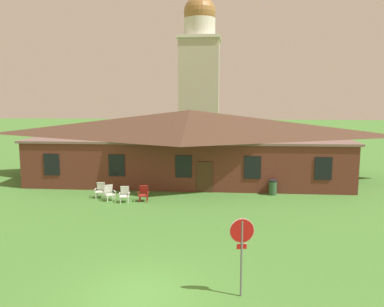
{
  "coord_description": "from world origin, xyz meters",
  "views": [
    {
      "loc": [
        2.7,
        -11.68,
        6.38
      ],
      "look_at": [
        1.02,
        8.52,
        3.43
      ],
      "focal_mm": 36.49,
      "sensor_mm": 36.0,
      "label": 1
    }
  ],
  "objects_px": {
    "trash_bin": "(273,187)",
    "lawn_chair_near_door": "(109,192)",
    "stop_sign": "(242,241)",
    "lawn_chair_by_porch": "(100,190)",
    "lawn_chair_middle": "(144,193)",
    "lawn_chair_left_end": "(125,194)"
  },
  "relations": [
    {
      "from": "stop_sign",
      "to": "lawn_chair_near_door",
      "type": "height_order",
      "value": "stop_sign"
    },
    {
      "from": "stop_sign",
      "to": "lawn_chair_near_door",
      "type": "relative_size",
      "value": 2.71
    },
    {
      "from": "lawn_chair_by_porch",
      "to": "lawn_chair_left_end",
      "type": "distance_m",
      "value": 2.05
    },
    {
      "from": "trash_bin",
      "to": "lawn_chair_left_end",
      "type": "bearing_deg",
      "value": -164.68
    },
    {
      "from": "stop_sign",
      "to": "lawn_chair_left_end",
      "type": "distance_m",
      "value": 12.82
    },
    {
      "from": "lawn_chair_middle",
      "to": "lawn_chair_by_porch",
      "type": "bearing_deg",
      "value": 168.03
    },
    {
      "from": "trash_bin",
      "to": "lawn_chair_by_porch",
      "type": "bearing_deg",
      "value": -171.87
    },
    {
      "from": "lawn_chair_near_door",
      "to": "lawn_chair_by_porch",
      "type": "bearing_deg",
      "value": 140.18
    },
    {
      "from": "lawn_chair_near_door",
      "to": "stop_sign",
      "type": "bearing_deg",
      "value": -55.56
    },
    {
      "from": "lawn_chair_left_end",
      "to": "lawn_chair_by_porch",
      "type": "bearing_deg",
      "value": 152.37
    },
    {
      "from": "lawn_chair_by_porch",
      "to": "lawn_chair_left_end",
      "type": "bearing_deg",
      "value": -27.63
    },
    {
      "from": "trash_bin",
      "to": "lawn_chair_near_door",
      "type": "bearing_deg",
      "value": -167.82
    },
    {
      "from": "stop_sign",
      "to": "lawn_chair_middle",
      "type": "bearing_deg",
      "value": 116.18
    },
    {
      "from": "lawn_chair_by_porch",
      "to": "lawn_chair_middle",
      "type": "bearing_deg",
      "value": -11.97
    },
    {
      "from": "stop_sign",
      "to": "lawn_chair_left_end",
      "type": "relative_size",
      "value": 2.71
    },
    {
      "from": "lawn_chair_near_door",
      "to": "trash_bin",
      "type": "bearing_deg",
      "value": 12.18
    },
    {
      "from": "lawn_chair_left_end",
      "to": "trash_bin",
      "type": "bearing_deg",
      "value": 15.32
    },
    {
      "from": "lawn_chair_left_end",
      "to": "lawn_chair_middle",
      "type": "height_order",
      "value": "same"
    },
    {
      "from": "stop_sign",
      "to": "lawn_chair_by_porch",
      "type": "xyz_separation_m",
      "value": [
        -8.45,
        11.84,
        -1.34
      ]
    },
    {
      "from": "stop_sign",
      "to": "trash_bin",
      "type": "distance_m",
      "value": 13.73
    },
    {
      "from": "lawn_chair_by_porch",
      "to": "trash_bin",
      "type": "bearing_deg",
      "value": 8.13
    },
    {
      "from": "lawn_chair_by_porch",
      "to": "trash_bin",
      "type": "xyz_separation_m",
      "value": [
        11.06,
        1.58,
        -0.0
      ]
    }
  ]
}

